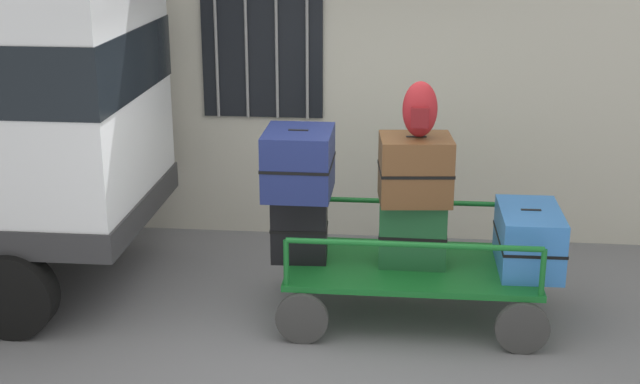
{
  "coord_description": "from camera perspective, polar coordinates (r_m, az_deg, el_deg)",
  "views": [
    {
      "loc": [
        0.51,
        -6.19,
        3.28
      ],
      "look_at": [
        -0.16,
        0.56,
        1.07
      ],
      "focal_mm": 49.48,
      "sensor_mm": 36.0,
      "label": 1
    }
  ],
  "objects": [
    {
      "name": "backpack",
      "position": [
        6.89,
        6.48,
        5.31
      ],
      "size": [
        0.27,
        0.22,
        0.44
      ],
      "color": "maroon",
      "rests_on": "suitcase_midleft_middle"
    },
    {
      "name": "ground_plane",
      "position": [
        7.02,
        0.82,
        -9.77
      ],
      "size": [
        40.0,
        40.0,
        0.0
      ],
      "primitive_type": "plane",
      "color": "slate"
    },
    {
      "name": "suitcase_left_middle",
      "position": [
        7.07,
        -1.4,
        1.94
      ],
      "size": [
        0.55,
        0.64,
        0.53
      ],
      "color": "navy",
      "rests_on": "suitcase_left_bottom"
    },
    {
      "name": "cart_railing",
      "position": [
        7.19,
        6.05,
        -2.31
      ],
      "size": [
        1.99,
        1.06,
        0.39
      ],
      "color": "#146023",
      "rests_on": "luggage_cart"
    },
    {
      "name": "suitcase_center_bottom",
      "position": [
        7.32,
        13.35,
        -2.96
      ],
      "size": [
        0.5,
        0.8,
        0.5
      ],
      "color": "#3372C6",
      "rests_on": "luggage_cart"
    },
    {
      "name": "suitcase_midleft_bottom",
      "position": [
        7.23,
        6.04,
        -2.6
      ],
      "size": [
        0.55,
        0.36,
        0.55
      ],
      "color": "#194C28",
      "rests_on": "luggage_cart"
    },
    {
      "name": "luggage_cart",
      "position": [
        7.34,
        5.94,
        -5.29
      ],
      "size": [
        2.11,
        1.2,
        0.47
      ],
      "color": "#146023",
      "rests_on": "ground"
    },
    {
      "name": "suitcase_left_bottom",
      "position": [
        7.25,
        -1.35,
        -2.28
      ],
      "size": [
        0.48,
        0.3,
        0.59
      ],
      "color": "black",
      "rests_on": "luggage_cart"
    },
    {
      "name": "suitcase_midleft_middle",
      "position": [
        7.03,
        6.18,
        1.48
      ],
      "size": [
        0.62,
        0.53,
        0.53
      ],
      "color": "brown",
      "rests_on": "suitcase_midleft_bottom"
    }
  ]
}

